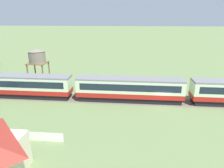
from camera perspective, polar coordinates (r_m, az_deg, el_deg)
ground_plane at (r=33.59m, az=13.95°, el=-5.70°), size 600.00×600.00×0.00m
passenger_train at (r=34.68m, az=-10.34°, el=-0.73°), size 74.48×3.06×3.98m
railway_track at (r=38.59m, az=-22.51°, el=-3.37°), size 134.10×3.60×0.04m
water_tower at (r=45.32m, az=-20.64°, el=7.32°), size 3.78×3.78×7.23m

